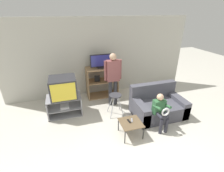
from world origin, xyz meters
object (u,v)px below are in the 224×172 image
at_px(television_flat, 101,62).
at_px(person_standing_adult, 113,75).
at_px(person_seated_child, 161,109).
at_px(folding_stool, 115,99).
at_px(remote_control_black, 129,121).
at_px(couch, 157,106).
at_px(remote_control_white, 132,120).
at_px(tv_stand, 65,105).
at_px(television_main, 63,87).
at_px(snack_table, 131,124).
at_px(media_shelf, 102,82).

distance_m(television_flat, person_standing_adult, 0.74).
height_order(television_flat, person_seated_child, television_flat).
height_order(folding_stool, remote_control_black, folding_stool).
bearing_deg(couch, remote_control_black, -153.21).
bearing_deg(remote_control_white, tv_stand, 157.50).
xyz_separation_m(remote_control_black, person_standing_adult, (0.04, 1.43, 0.64)).
height_order(television_main, snack_table, television_main).
bearing_deg(tv_stand, remote_control_white, -41.18).
bearing_deg(snack_table, person_standing_adult, 89.62).
height_order(remote_control_black, person_seated_child, person_seated_child).
bearing_deg(television_main, person_standing_adult, 3.31).
bearing_deg(remote_control_black, person_seated_child, -4.59).
height_order(folding_stool, remote_control_white, folding_stool).
bearing_deg(television_main, person_seated_child, -30.87).
height_order(television_main, remote_control_white, television_main).
bearing_deg(snack_table, television_main, 136.03).
distance_m(tv_stand, snack_table, 2.02).
bearing_deg(remote_control_black, snack_table, -60.47).
relative_size(media_shelf, snack_table, 2.08).
xyz_separation_m(television_main, remote_control_white, (1.49, -1.33, -0.46)).
bearing_deg(tv_stand, snack_table, -43.32).
bearing_deg(tv_stand, remote_control_black, -43.00).
height_order(television_main, remote_control_black, television_main).
height_order(snack_table, remote_control_white, remote_control_white).
bearing_deg(remote_control_black, remote_control_white, 4.93).
height_order(television_main, folding_stool, television_main).
bearing_deg(folding_stool, remote_control_black, -86.94).
relative_size(remote_control_white, person_seated_child, 0.15).
bearing_deg(couch, tv_stand, 162.87).
bearing_deg(snack_table, remote_control_black, 124.59).
bearing_deg(couch, media_shelf, 128.49).
bearing_deg(remote_control_black, person_standing_adult, 83.35).
distance_m(television_main, person_standing_adult, 1.46).
xyz_separation_m(television_main, snack_table, (1.44, -1.39, -0.51)).
xyz_separation_m(television_main, remote_control_black, (1.41, -1.35, -0.46)).
relative_size(tv_stand, person_standing_adult, 0.56).
distance_m(tv_stand, media_shelf, 1.54).
distance_m(folding_stool, remote_control_black, 0.91).
relative_size(tv_stand, television_main, 1.33).
relative_size(television_flat, couch, 0.49).
distance_m(media_shelf, person_seated_child, 2.33).
relative_size(tv_stand, media_shelf, 0.89).
height_order(television_main, couch, television_main).
relative_size(media_shelf, remote_control_black, 7.29).
xyz_separation_m(media_shelf, television_flat, (-0.03, -0.02, 0.72)).
distance_m(television_main, remote_control_white, 2.05).
height_order(remote_control_black, person_standing_adult, person_standing_adult).
bearing_deg(tv_stand, person_seated_child, -30.48).
xyz_separation_m(snack_table, person_standing_adult, (0.01, 1.47, 0.68)).
xyz_separation_m(media_shelf, snack_table, (0.17, -2.16, -0.20)).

